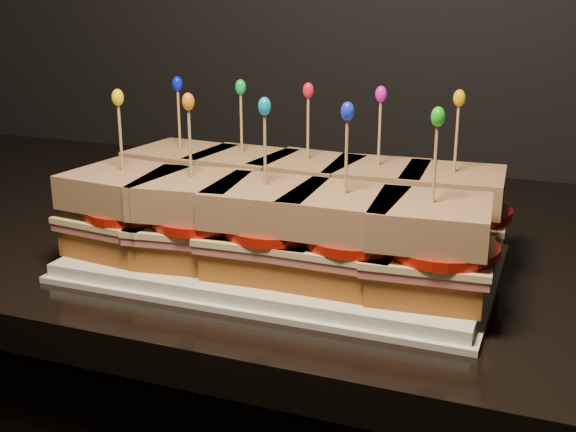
% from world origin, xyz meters
% --- Properties ---
extents(granite_slab, '(2.49, 0.69, 0.04)m').
position_xyz_m(granite_slab, '(0.09, 1.66, 0.87)').
color(granite_slab, black).
rests_on(granite_slab, cabinet).
extents(platter, '(0.42, 0.26, 0.02)m').
position_xyz_m(platter, '(0.11, 1.53, 0.89)').
color(platter, white).
rests_on(platter, granite_slab).
extents(platter_rim, '(0.43, 0.27, 0.01)m').
position_xyz_m(platter_rim, '(0.11, 1.53, 0.89)').
color(platter_rim, white).
rests_on(platter_rim, granite_slab).
extents(sandwich_0_bread_bot, '(0.11, 0.11, 0.03)m').
position_xyz_m(sandwich_0_bread_bot, '(-0.05, 1.59, 0.92)').
color(sandwich_0_bread_bot, brown).
rests_on(sandwich_0_bread_bot, platter).
extents(sandwich_0_ham, '(0.12, 0.11, 0.01)m').
position_xyz_m(sandwich_0_ham, '(-0.05, 1.59, 0.93)').
color(sandwich_0_ham, '#B45953').
rests_on(sandwich_0_ham, sandwich_0_bread_bot).
extents(sandwich_0_cheese, '(0.12, 0.12, 0.01)m').
position_xyz_m(sandwich_0_cheese, '(-0.05, 1.59, 0.94)').
color(sandwich_0_cheese, beige).
rests_on(sandwich_0_cheese, sandwich_0_ham).
extents(sandwich_0_tomato, '(0.10, 0.10, 0.01)m').
position_xyz_m(sandwich_0_tomato, '(-0.03, 1.58, 0.95)').
color(sandwich_0_tomato, '#B3160A').
rests_on(sandwich_0_tomato, sandwich_0_cheese).
extents(sandwich_0_bread_top, '(0.11, 0.11, 0.03)m').
position_xyz_m(sandwich_0_bread_top, '(-0.05, 1.59, 0.97)').
color(sandwich_0_bread_top, '#652D0F').
rests_on(sandwich_0_bread_top, sandwich_0_tomato).
extents(sandwich_0_pick, '(0.00, 0.00, 0.09)m').
position_xyz_m(sandwich_0_pick, '(-0.05, 1.59, 1.02)').
color(sandwich_0_pick, tan).
rests_on(sandwich_0_pick, sandwich_0_bread_top).
extents(sandwich_0_frill, '(0.01, 0.01, 0.02)m').
position_xyz_m(sandwich_0_frill, '(-0.05, 1.59, 1.06)').
color(sandwich_0_frill, '#0A11DC').
rests_on(sandwich_0_frill, sandwich_0_pick).
extents(sandwich_1_bread_bot, '(0.11, 0.11, 0.03)m').
position_xyz_m(sandwich_1_bread_bot, '(0.03, 1.59, 0.92)').
color(sandwich_1_bread_bot, brown).
rests_on(sandwich_1_bread_bot, platter).
extents(sandwich_1_ham, '(0.12, 0.11, 0.01)m').
position_xyz_m(sandwich_1_ham, '(0.03, 1.59, 0.93)').
color(sandwich_1_ham, '#B45953').
rests_on(sandwich_1_ham, sandwich_1_bread_bot).
extents(sandwich_1_cheese, '(0.12, 0.11, 0.01)m').
position_xyz_m(sandwich_1_cheese, '(0.03, 1.59, 0.94)').
color(sandwich_1_cheese, beige).
rests_on(sandwich_1_cheese, sandwich_1_ham).
extents(sandwich_1_tomato, '(0.10, 0.10, 0.01)m').
position_xyz_m(sandwich_1_tomato, '(0.05, 1.58, 0.95)').
color(sandwich_1_tomato, '#B3160A').
rests_on(sandwich_1_tomato, sandwich_1_cheese).
extents(sandwich_1_bread_top, '(0.11, 0.11, 0.03)m').
position_xyz_m(sandwich_1_bread_top, '(0.03, 1.59, 0.97)').
color(sandwich_1_bread_top, '#652D0F').
rests_on(sandwich_1_bread_top, sandwich_1_tomato).
extents(sandwich_1_pick, '(0.00, 0.00, 0.09)m').
position_xyz_m(sandwich_1_pick, '(0.03, 1.59, 1.02)').
color(sandwich_1_pick, tan).
rests_on(sandwich_1_pick, sandwich_1_bread_top).
extents(sandwich_1_frill, '(0.01, 0.01, 0.02)m').
position_xyz_m(sandwich_1_frill, '(0.03, 1.59, 1.06)').
color(sandwich_1_frill, green).
rests_on(sandwich_1_frill, sandwich_1_pick).
extents(sandwich_2_bread_bot, '(0.11, 0.11, 0.03)m').
position_xyz_m(sandwich_2_bread_bot, '(0.11, 1.59, 0.92)').
color(sandwich_2_bread_bot, brown).
rests_on(sandwich_2_bread_bot, platter).
extents(sandwich_2_ham, '(0.12, 0.12, 0.01)m').
position_xyz_m(sandwich_2_ham, '(0.11, 1.59, 0.93)').
color(sandwich_2_ham, '#B45953').
rests_on(sandwich_2_ham, sandwich_2_bread_bot).
extents(sandwich_2_cheese, '(0.12, 0.12, 0.01)m').
position_xyz_m(sandwich_2_cheese, '(0.11, 1.59, 0.94)').
color(sandwich_2_cheese, beige).
rests_on(sandwich_2_cheese, sandwich_2_ham).
extents(sandwich_2_tomato, '(0.10, 0.10, 0.01)m').
position_xyz_m(sandwich_2_tomato, '(0.12, 1.58, 0.95)').
color(sandwich_2_tomato, '#B3160A').
rests_on(sandwich_2_tomato, sandwich_2_cheese).
extents(sandwich_2_bread_top, '(0.11, 0.11, 0.03)m').
position_xyz_m(sandwich_2_bread_top, '(0.11, 1.59, 0.97)').
color(sandwich_2_bread_top, '#652D0F').
rests_on(sandwich_2_bread_top, sandwich_2_tomato).
extents(sandwich_2_pick, '(0.00, 0.00, 0.09)m').
position_xyz_m(sandwich_2_pick, '(0.11, 1.59, 1.02)').
color(sandwich_2_pick, tan).
rests_on(sandwich_2_pick, sandwich_2_bread_top).
extents(sandwich_2_frill, '(0.01, 0.01, 0.02)m').
position_xyz_m(sandwich_2_frill, '(0.11, 1.59, 1.06)').
color(sandwich_2_frill, red).
rests_on(sandwich_2_frill, sandwich_2_pick).
extents(sandwich_3_bread_bot, '(0.10, 0.10, 0.03)m').
position_xyz_m(sandwich_3_bread_bot, '(0.19, 1.59, 0.92)').
color(sandwich_3_bread_bot, brown).
rests_on(sandwich_3_bread_bot, platter).
extents(sandwich_3_ham, '(0.11, 0.11, 0.01)m').
position_xyz_m(sandwich_3_ham, '(0.19, 1.59, 0.93)').
color(sandwich_3_ham, '#B45953').
rests_on(sandwich_3_ham, sandwich_3_bread_bot).
extents(sandwich_3_cheese, '(0.12, 0.11, 0.01)m').
position_xyz_m(sandwich_3_cheese, '(0.19, 1.59, 0.94)').
color(sandwich_3_cheese, beige).
rests_on(sandwich_3_cheese, sandwich_3_ham).
extents(sandwich_3_tomato, '(0.10, 0.10, 0.01)m').
position_xyz_m(sandwich_3_tomato, '(0.20, 1.58, 0.95)').
color(sandwich_3_tomato, '#B3160A').
rests_on(sandwich_3_tomato, sandwich_3_cheese).
extents(sandwich_3_bread_top, '(0.11, 0.11, 0.03)m').
position_xyz_m(sandwich_3_bread_top, '(0.19, 1.59, 0.97)').
color(sandwich_3_bread_top, '#652D0F').
rests_on(sandwich_3_bread_top, sandwich_3_tomato).
extents(sandwich_3_pick, '(0.00, 0.00, 0.09)m').
position_xyz_m(sandwich_3_pick, '(0.19, 1.59, 1.02)').
color(sandwich_3_pick, tan).
rests_on(sandwich_3_pick, sandwich_3_bread_top).
extents(sandwich_3_frill, '(0.01, 0.01, 0.02)m').
position_xyz_m(sandwich_3_frill, '(0.19, 1.59, 1.06)').
color(sandwich_3_frill, '#CD10B3').
rests_on(sandwich_3_frill, sandwich_3_pick).
extents(sandwich_4_bread_bot, '(0.10, 0.10, 0.03)m').
position_xyz_m(sandwich_4_bread_bot, '(0.27, 1.59, 0.92)').
color(sandwich_4_bread_bot, brown).
rests_on(sandwich_4_bread_bot, platter).
extents(sandwich_4_ham, '(0.11, 0.11, 0.01)m').
position_xyz_m(sandwich_4_ham, '(0.27, 1.59, 0.93)').
color(sandwich_4_ham, '#B45953').
rests_on(sandwich_4_ham, sandwich_4_bread_bot).
extents(sandwich_4_cheese, '(0.12, 0.11, 0.01)m').
position_xyz_m(sandwich_4_cheese, '(0.27, 1.59, 0.94)').
color(sandwich_4_cheese, beige).
rests_on(sandwich_4_cheese, sandwich_4_ham).
extents(sandwich_4_tomato, '(0.10, 0.10, 0.01)m').
position_xyz_m(sandwich_4_tomato, '(0.28, 1.58, 0.95)').
color(sandwich_4_tomato, '#B3160A').
rests_on(sandwich_4_tomato, sandwich_4_cheese).
extents(sandwich_4_bread_top, '(0.11, 0.11, 0.03)m').
position_xyz_m(sandwich_4_bread_top, '(0.27, 1.59, 0.97)').
color(sandwich_4_bread_top, '#652D0F').
rests_on(sandwich_4_bread_top, sandwich_4_tomato).
extents(sandwich_4_pick, '(0.00, 0.00, 0.09)m').
position_xyz_m(sandwich_4_pick, '(0.27, 1.59, 1.02)').
color(sandwich_4_pick, tan).
rests_on(sandwich_4_pick, sandwich_4_bread_top).
extents(sandwich_4_frill, '(0.01, 0.01, 0.02)m').
position_xyz_m(sandwich_4_frill, '(0.27, 1.59, 1.06)').
color(sandwich_4_frill, '#E6A505').
rests_on(sandwich_4_frill, sandwich_4_pick).
extents(sandwich_5_bread_bot, '(0.11, 0.11, 0.03)m').
position_xyz_m(sandwich_5_bread_bot, '(-0.05, 1.47, 0.92)').
color(sandwich_5_bread_bot, brown).
rests_on(sandwich_5_bread_bot, platter).
extents(sandwich_5_ham, '(0.12, 0.12, 0.01)m').
position_xyz_m(sandwich_5_ham, '(-0.05, 1.47, 0.93)').
color(sandwich_5_ham, '#B45953').
rests_on(sandwich_5_ham, sandwich_5_bread_bot).
extents(sandwich_5_cheese, '(0.12, 0.12, 0.01)m').
position_xyz_m(sandwich_5_cheese, '(-0.05, 1.47, 0.94)').
color(sandwich_5_cheese, beige).
rests_on(sandwich_5_cheese, sandwich_5_ham).
extents(sandwich_5_tomato, '(0.10, 0.10, 0.01)m').
position_xyz_m(sandwich_5_tomato, '(-0.03, 1.46, 0.95)').
color(sandwich_5_tomato, '#B3160A').
rests_on(sandwich_5_tomato, sandwich_5_cheese).
extents(sandwich_5_bread_top, '(0.11, 0.11, 0.03)m').
position_xyz_m(sandwich_5_bread_top, '(-0.05, 1.47, 0.97)').
color(sandwich_5_bread_top, '#652D0F').
rests_on(sandwich_5_bread_top, sandwich_5_tomato).
extents(sandwich_5_pick, '(0.00, 0.00, 0.09)m').
position_xyz_m(sandwich_5_pick, '(-0.05, 1.47, 1.02)').
color(sandwich_5_pick, tan).
rests_on(sandwich_5_pick, sandwich_5_bread_top).
extents(sandwich_5_frill, '(0.01, 0.01, 0.02)m').
position_xyz_m(sandwich_5_frill, '(-0.05, 1.47, 1.06)').
color(sandwich_5_frill, yellow).
rests_on(sandwich_5_frill, sandwich_5_pick).
extents(sandwich_6_bread_bot, '(0.11, 0.11, 0.03)m').
position_xyz_m(sandwich_6_bread_bot, '(0.03, 1.47, 0.92)').
color(sandwich_6_bread_bot, brown).
rests_on(sandwich_6_bread_bot, platter).
extents(sandwich_6_ham, '(0.12, 0.12, 0.01)m').
position_xyz_m(sandwich_6_ham, '(0.03, 1.47, 0.93)').
color(sandwich_6_ham, '#B45953').
rests_on(sandwich_6_ham, sandwich_6_bread_bot).
extents(sandwich_6_cheese, '(0.12, 0.12, 0.01)m').
position_xyz_m(sandwich_6_cheese, '(0.03, 1.47, 0.94)').
color(sandwich_6_cheese, beige).
rests_on(sandwich_6_cheese, sandwich_6_ham).
extents(sandwich_6_tomato, '(0.10, 0.10, 0.01)m').
position_xyz_m(sandwich_6_tomato, '(0.05, 1.46, 0.95)').
color(sandwich_6_tomato, '#B3160A').
rests_on(sandwich_6_tomato, sandwich_6_cheese).
extents(sandwich_6_bread_top, '(0.11, 0.11, 0.03)m').
position_xyz_m(sandwich_6_bread_top, '(0.03, 1.47, 0.97)').
color(sandwich_6_bread_top, '#652D0F').
rests_on(sandwich_6_bread_top, sandwich_6_tomato).
extents(sandwich_6_pick, '(0.00, 0.00, 0.09)m').
position_xyz_m(sandwich_6_pick, '(0.03, 1.47, 1.02)').
color(sandwich_6_pick, tan).
rests_on(sandwich_6_pick, sandwich_6_bread_top).
extents(sandwich_6_frill, '(0.01, 0.01, 0.02)m').
position_xyz_m(sandwich_6_frill, '(0.03, 1.47, 1.06)').
color(sandwich_6_frill, orange).
rests_on(sandwich_6_frill, sandwich_6_pick).
extents(sandwich_7_bread_bot, '(0.10, 0.10, 0.03)m').
position_xyz_m(sandwich_7_bread_bot, '(0.11, 1.47, 0.92)').
color(sandwich_7_bread_bot, brown).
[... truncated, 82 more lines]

